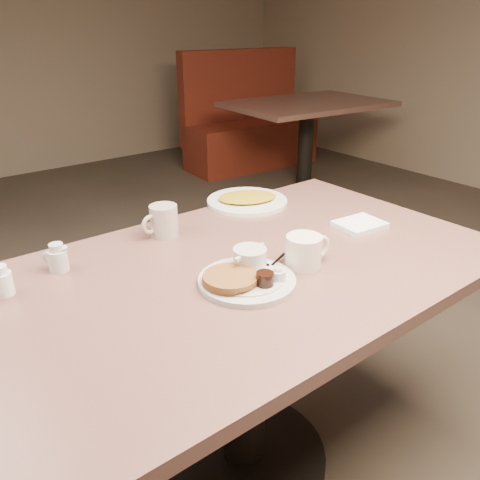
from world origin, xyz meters
TOP-DOWN VIEW (x-y plane):
  - room at (0.00, 0.00)m, footprint 7.04×8.04m
  - diner_table at (0.00, 0.00)m, footprint 1.50×0.90m
  - main_plate at (-0.06, -0.08)m, footprint 0.34×0.31m
  - coffee_mug_near at (0.13, -0.11)m, footprint 0.15×0.11m
  - napkin at (0.47, -0.02)m, footprint 0.16×0.14m
  - coffee_mug_far at (-0.07, 0.32)m, footprint 0.13×0.09m
  - creamer_left at (-0.58, 0.25)m, footprint 0.07×0.07m
  - creamer_right at (-0.42, 0.29)m, footprint 0.07×0.07m
  - hash_plate at (0.33, 0.39)m, footprint 0.40×0.40m
  - booth_back_right at (2.36, 2.81)m, footprint 1.44×1.65m

SIDE VIEW (x-z plane):
  - booth_back_right at x=2.36m, z-range -0.15..0.97m
  - diner_table at x=0.00m, z-range 0.21..0.96m
  - napkin at x=0.47m, z-range 0.75..0.77m
  - hash_plate at x=0.33m, z-range 0.75..0.78m
  - main_plate at x=-0.06m, z-range 0.74..0.81m
  - creamer_right at x=-0.42m, z-range 0.75..0.83m
  - creamer_left at x=-0.58m, z-range 0.75..0.83m
  - coffee_mug_near at x=0.13m, z-range 0.75..0.84m
  - coffee_mug_far at x=-0.07m, z-range 0.75..0.85m
  - room at x=0.00m, z-range -0.02..2.82m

